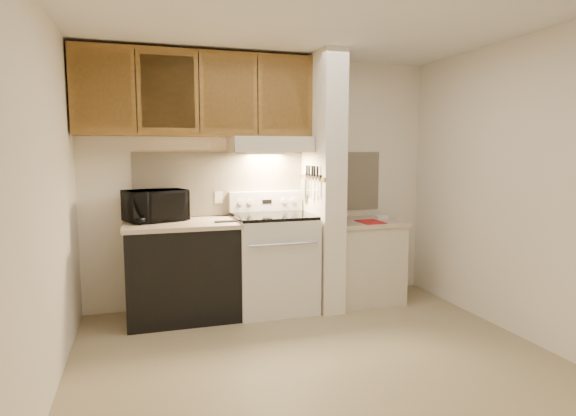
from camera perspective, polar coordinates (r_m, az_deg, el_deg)
name	(u,v)px	position (r m, az deg, el deg)	size (l,w,h in m)	color
floor	(314,356)	(3.86, 3.07, -17.09)	(3.60, 3.60, 0.00)	tan
ceiling	(316,17)	(3.65, 3.34, 21.62)	(3.60, 3.60, 0.00)	white
wall_back	(264,181)	(4.98, -2.82, 3.18)	(3.60, 0.02, 2.50)	white
wall_left	(46,201)	(3.38, -26.80, 0.72)	(0.02, 3.00, 2.50)	white
wall_right	(514,188)	(4.50, 25.25, 2.15)	(0.02, 3.00, 2.50)	white
backsplash	(265,183)	(4.97, -2.78, 3.00)	(2.60, 0.02, 0.63)	beige
range_body	(274,264)	(4.76, -1.72, -6.60)	(0.76, 0.65, 0.92)	silver
oven_window	(283,267)	(4.46, -0.63, -7.01)	(0.50, 0.01, 0.30)	black
oven_handle	(284,244)	(4.38, -0.50, -4.32)	(0.02, 0.02, 0.65)	silver
cooktop	(273,216)	(4.68, -1.75, -0.93)	(0.74, 0.64, 0.03)	black
range_backguard	(266,201)	(4.94, -2.63, 0.82)	(0.76, 0.08, 0.20)	silver
range_display	(267,202)	(4.90, -2.51, 0.77)	(0.10, 0.01, 0.04)	black
range_knob_left_outer	(240,202)	(4.83, -5.71, 0.66)	(0.05, 0.05, 0.02)	silver
range_knob_left_inner	(250,202)	(4.85, -4.55, 0.70)	(0.05, 0.05, 0.02)	silver
range_knob_right_inner	(284,201)	(4.94, -0.48, 0.83)	(0.05, 0.05, 0.02)	silver
range_knob_right_outer	(293,201)	(4.97, 0.63, 0.87)	(0.05, 0.05, 0.02)	silver
dishwasher_front	(182,272)	(4.63, -12.40, -7.47)	(1.00, 0.63, 0.87)	black
left_countertop	(181,224)	(4.54, -12.55, -1.90)	(1.04, 0.67, 0.04)	beige
spoon_rest	(226,221)	(4.47, -7.32, -1.58)	(0.21, 0.07, 0.01)	black
teal_jar	(141,217)	(4.59, -17.01, -1.00)	(0.10, 0.10, 0.11)	#247067
outlet	(219,197)	(4.87, -8.21, 1.26)	(0.08, 0.01, 0.12)	beige
microwave	(155,205)	(4.65, -15.45, 0.29)	(0.53, 0.36, 0.29)	black
partition_pillar	(323,182)	(4.80, 4.14, 3.03)	(0.22, 0.70, 2.50)	white
pillar_trim	(312,178)	(4.76, 2.84, 3.61)	(0.01, 0.70, 0.04)	brown
knife_strip	(313,176)	(4.71, 2.99, 3.82)	(0.02, 0.42, 0.04)	black
knife_blade_a	(318,187)	(4.55, 3.58, 2.45)	(0.01, 0.04, 0.16)	silver
knife_handle_a	(317,171)	(4.56, 3.51, 4.35)	(0.02, 0.02, 0.10)	black
knife_blade_b	(315,188)	(4.62, 3.24, 2.40)	(0.01, 0.04, 0.18)	silver
knife_handle_b	(315,171)	(4.63, 3.16, 4.39)	(0.02, 0.02, 0.10)	black
knife_blade_c	(312,188)	(4.71, 2.82, 2.37)	(0.01, 0.04, 0.20)	silver
knife_handle_c	(312,171)	(4.69, 2.89, 4.42)	(0.02, 0.02, 0.10)	black
knife_blade_d	(309,186)	(4.79, 2.47, 2.68)	(0.01, 0.04, 0.16)	silver
knife_handle_d	(309,170)	(4.77, 2.53, 4.47)	(0.02, 0.02, 0.10)	black
knife_blade_e	(307,186)	(4.85, 2.24, 2.61)	(0.01, 0.04, 0.18)	silver
knife_handle_e	(307,170)	(4.84, 2.25, 4.50)	(0.02, 0.02, 0.10)	black
oven_mitt	(305,190)	(4.92, 1.98, 2.16)	(0.03, 0.09, 0.21)	slate
right_cab_base	(363,262)	(5.11, 8.91, -6.39)	(0.70, 0.60, 0.81)	beige
right_countertop	(364,222)	(5.03, 8.99, -1.67)	(0.74, 0.64, 0.04)	beige
red_folder	(371,222)	(4.89, 9.76, -1.63)	(0.22, 0.30, 0.01)	#B4191B
white_box	(381,217)	(5.17, 10.93, -1.05)	(0.14, 0.09, 0.04)	white
range_hood	(270,144)	(4.75, -2.18, 7.53)	(0.78, 0.44, 0.15)	beige
hood_lip	(276,149)	(4.55, -1.49, 7.00)	(0.78, 0.04, 0.06)	beige
upper_cabinets	(197,95)	(4.70, -10.73, 13.05)	(2.18, 0.33, 0.77)	brown
cab_door_a	(103,89)	(4.52, -21.12, 12.98)	(0.46, 0.01, 0.63)	brown
cab_gap_a	(136,91)	(4.51, -17.57, 13.13)	(0.01, 0.01, 0.73)	black
cab_door_b	(168,92)	(4.52, -14.02, 13.23)	(0.46, 0.01, 0.63)	brown
cab_gap_b	(199,93)	(4.54, -10.49, 13.28)	(0.01, 0.01, 0.73)	black
cab_door_c	(229,94)	(4.58, -7.01, 13.28)	(0.46, 0.01, 0.63)	brown
cab_gap_c	(258,95)	(4.64, -3.60, 13.24)	(0.01, 0.01, 0.73)	black
cab_door_d	(286,96)	(4.71, -0.29, 13.16)	(0.46, 0.01, 0.63)	brown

